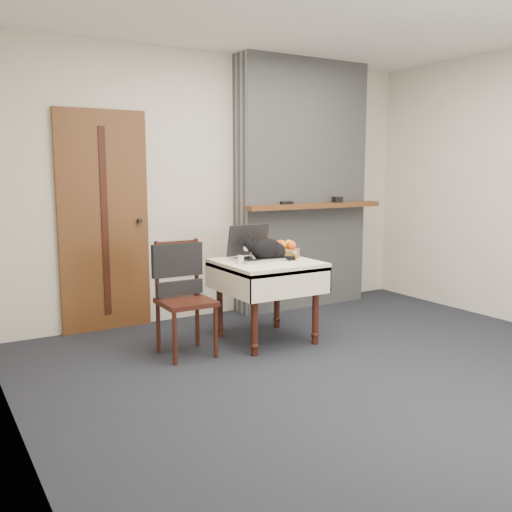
% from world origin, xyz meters
% --- Properties ---
extents(ground, '(4.50, 4.50, 0.00)m').
position_xyz_m(ground, '(0.00, 0.00, 0.00)').
color(ground, black).
rests_on(ground, ground).
extents(room_shell, '(4.52, 4.01, 2.61)m').
position_xyz_m(room_shell, '(0.00, 0.46, 1.76)').
color(room_shell, beige).
rests_on(room_shell, ground).
extents(door, '(0.82, 0.10, 2.00)m').
position_xyz_m(door, '(-1.20, 1.97, 1.00)').
color(door, brown).
rests_on(door, ground).
extents(chimney, '(1.62, 0.48, 2.60)m').
position_xyz_m(chimney, '(0.90, 1.85, 1.30)').
color(chimney, gray).
rests_on(chimney, ground).
extents(side_table, '(0.78, 0.78, 0.70)m').
position_xyz_m(side_table, '(-0.12, 0.91, 0.59)').
color(side_table, black).
rests_on(side_table, ground).
extents(laptop, '(0.41, 0.36, 0.30)m').
position_xyz_m(laptop, '(-0.18, 1.03, 0.77)').
color(laptop, '#B7B7BC').
rests_on(laptop, side_table).
extents(cat, '(0.42, 0.26, 0.22)m').
position_xyz_m(cat, '(-0.10, 0.93, 0.79)').
color(cat, black).
rests_on(cat, side_table).
extents(cream_jar, '(0.06, 0.06, 0.07)m').
position_xyz_m(cream_jar, '(-0.39, 0.90, 0.73)').
color(cream_jar, silver).
rests_on(cream_jar, side_table).
extents(pill_bottle, '(0.04, 0.04, 0.07)m').
position_xyz_m(pill_bottle, '(0.10, 0.82, 0.74)').
color(pill_bottle, '#A35314').
rests_on(pill_bottle, side_table).
extents(fruit_basket, '(0.26, 0.26, 0.15)m').
position_xyz_m(fruit_basket, '(0.13, 1.01, 0.76)').
color(fruit_basket, olive).
rests_on(fruit_basket, side_table).
extents(desk_clutter, '(0.12, 0.13, 0.01)m').
position_xyz_m(desk_clutter, '(0.10, 0.94, 0.70)').
color(desk_clutter, black).
rests_on(desk_clutter, side_table).
extents(chair, '(0.42, 0.41, 0.91)m').
position_xyz_m(chair, '(-0.88, 0.99, 0.58)').
color(chair, black).
rests_on(chair, ground).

